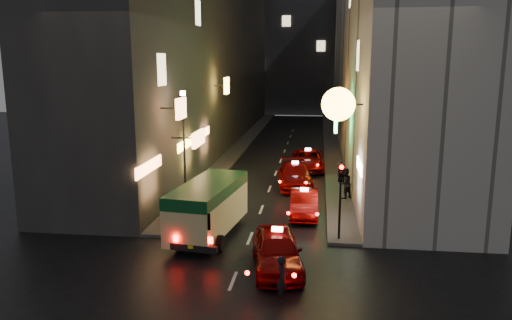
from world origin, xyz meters
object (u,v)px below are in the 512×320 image
at_px(traffic_light, 341,184).
at_px(lamp_post, 184,140).
at_px(taxi_near, 277,247).
at_px(minibus, 209,203).
at_px(pedestrian_crossing, 283,276).

bearing_deg(traffic_light, lamp_post, 151.09).
bearing_deg(lamp_post, taxi_near, -53.51).
bearing_deg(traffic_light, minibus, 178.75).
relative_size(minibus, taxi_near, 1.03).
relative_size(taxi_near, lamp_post, 0.95).
height_order(taxi_near, traffic_light, traffic_light).
height_order(minibus, taxi_near, minibus).
xyz_separation_m(pedestrian_crossing, lamp_post, (-6.11, 10.31, 2.83)).
bearing_deg(taxi_near, minibus, 135.84).
xyz_separation_m(minibus, pedestrian_crossing, (3.82, -5.91, -0.69)).
relative_size(taxi_near, traffic_light, 1.69).
height_order(taxi_near, lamp_post, lamp_post).
bearing_deg(pedestrian_crossing, traffic_light, -22.58).
xyz_separation_m(taxi_near, traffic_light, (2.49, 3.19, 1.79)).
distance_m(pedestrian_crossing, traffic_light, 6.40).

